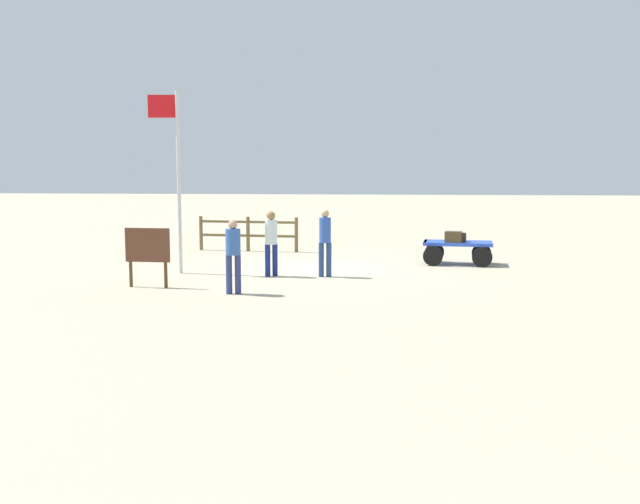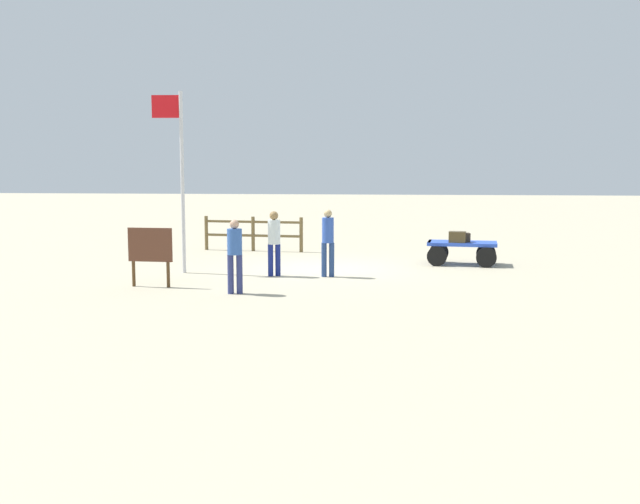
# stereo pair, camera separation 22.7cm
# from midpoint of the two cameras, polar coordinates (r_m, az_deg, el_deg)

# --- Properties ---
(ground_plane) EXTENTS (120.00, 120.00, 0.00)m
(ground_plane) POSITION_cam_midpoint_polar(r_m,az_deg,el_deg) (20.11, -0.31, -1.35)
(ground_plane) COLOR #B6AB8E
(luggage_cart) EXTENTS (2.10, 1.35, 0.68)m
(luggage_cart) POSITION_cam_midpoint_polar(r_m,az_deg,el_deg) (21.36, 10.69, 0.30)
(luggage_cart) COLOR blue
(luggage_cart) RESTS_ON ground
(suitcase_navy) EXTENTS (0.47, 0.33, 0.26)m
(suitcase_navy) POSITION_cam_midpoint_polar(r_m,az_deg,el_deg) (21.29, 10.73, 1.18)
(suitcase_navy) COLOR #403527
(suitcase_navy) RESTS_ON luggage_cart
(suitcase_tan) EXTENTS (0.53, 0.43, 0.32)m
(suitcase_tan) POSITION_cam_midpoint_polar(r_m,az_deg,el_deg) (21.08, 10.38, 1.21)
(suitcase_tan) COLOR #483A20
(suitcase_tan) RESTS_ON luggage_cart
(worker_lead) EXTENTS (0.40, 0.40, 1.69)m
(worker_lead) POSITION_cam_midpoint_polar(r_m,az_deg,el_deg) (16.05, -7.41, 0.09)
(worker_lead) COLOR navy
(worker_lead) RESTS_ON ground
(worker_trailing) EXTENTS (0.35, 0.35, 1.77)m
(worker_trailing) POSITION_cam_midpoint_polar(r_m,az_deg,el_deg) (18.48, 0.06, 1.09)
(worker_trailing) COLOR navy
(worker_trailing) RESTS_ON ground
(worker_supervisor) EXTENTS (0.44, 0.44, 1.72)m
(worker_supervisor) POSITION_cam_midpoint_polar(r_m,az_deg,el_deg) (18.64, -4.31, 1.08)
(worker_supervisor) COLOR navy
(worker_supervisor) RESTS_ON ground
(flagpole) EXTENTS (0.84, 0.10, 4.87)m
(flagpole) POSITION_cam_midpoint_polar(r_m,az_deg,el_deg) (19.47, -11.92, 6.72)
(flagpole) COLOR silver
(flagpole) RESTS_ON ground
(signboard) EXTENTS (1.10, 0.12, 1.42)m
(signboard) POSITION_cam_midpoint_polar(r_m,az_deg,el_deg) (17.34, -14.09, 0.25)
(signboard) COLOR #4C3319
(signboard) RESTS_ON ground
(wooden_fence) EXTENTS (3.53, 0.45, 1.19)m
(wooden_fence) POSITION_cam_midpoint_polar(r_m,az_deg,el_deg) (24.52, -6.09, 1.65)
(wooden_fence) COLOR brown
(wooden_fence) RESTS_ON ground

